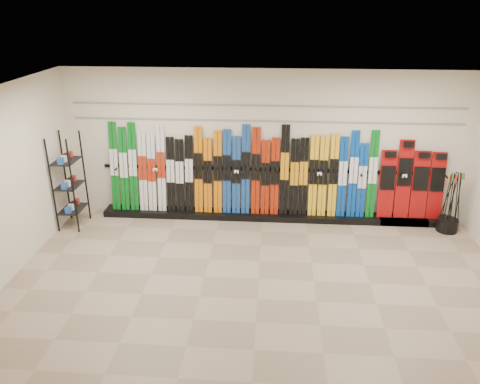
{
  "coord_description": "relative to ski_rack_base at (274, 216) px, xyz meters",
  "views": [
    {
      "loc": [
        0.17,
        -6.47,
        4.19
      ],
      "look_at": [
        -0.38,
        1.0,
        1.1
      ],
      "focal_mm": 35.0,
      "sensor_mm": 36.0,
      "label": 1
    }
  ],
  "objects": [
    {
      "name": "ski_poles",
      "position": [
        3.37,
        -0.33,
        0.55
      ],
      "size": [
        0.42,
        0.26,
        1.18
      ],
      "color": "black",
      "rests_on": "pole_bin"
    },
    {
      "name": "pole_bin",
      "position": [
        3.38,
        -0.31,
        0.07
      ],
      "size": [
        0.39,
        0.39,
        0.25
      ],
      "primitive_type": "cylinder",
      "color": "black",
      "rests_on": "floor"
    },
    {
      "name": "accessory_rack",
      "position": [
        -3.97,
        -0.58,
        0.87
      ],
      "size": [
        0.4,
        0.6,
        1.87
      ],
      "primitive_type": "cube",
      "color": "black",
      "rests_on": "floor"
    },
    {
      "name": "back_wall",
      "position": [
        -0.22,
        0.22,
        1.44
      ],
      "size": [
        8.0,
        0.0,
        8.0
      ],
      "primitive_type": "plane",
      "rotation": [
        1.57,
        0.0,
        0.0
      ],
      "color": "beige",
      "rests_on": "floor"
    },
    {
      "name": "ski_rack_base",
      "position": [
        0.0,
        0.0,
        0.0
      ],
      "size": [
        8.0,
        0.4,
        0.12
      ],
      "primitive_type": "cube",
      "color": "black",
      "rests_on": "floor"
    },
    {
      "name": "snowboards",
      "position": [
        2.7,
        0.07,
        0.76
      ],
      "size": [
        1.26,
        0.24,
        1.57
      ],
      "color": "#990C0C",
      "rests_on": "ski_rack_base"
    },
    {
      "name": "slatwall_rail_1",
      "position": [
        -0.22,
        0.2,
        2.24
      ],
      "size": [
        7.6,
        0.02,
        0.03
      ],
      "primitive_type": "cube",
      "color": "gray",
      "rests_on": "back_wall"
    },
    {
      "name": "left_wall",
      "position": [
        -4.22,
        -2.28,
        1.44
      ],
      "size": [
        0.0,
        5.0,
        5.0
      ],
      "primitive_type": "plane",
      "rotation": [
        1.57,
        0.0,
        1.57
      ],
      "color": "beige",
      "rests_on": "floor"
    },
    {
      "name": "skis",
      "position": [
        -0.69,
        0.06,
        0.89
      ],
      "size": [
        5.37,
        0.26,
        1.82
      ],
      "color": "#076617",
      "rests_on": "ski_rack_base"
    },
    {
      "name": "ceiling",
      "position": [
        -0.22,
        -2.28,
        2.94
      ],
      "size": [
        8.0,
        8.0,
        0.0
      ],
      "primitive_type": "plane",
      "rotation": [
        3.14,
        0.0,
        0.0
      ],
      "color": "silver",
      "rests_on": "back_wall"
    },
    {
      "name": "slatwall_rail_0",
      "position": [
        -0.22,
        0.2,
        1.94
      ],
      "size": [
        7.6,
        0.02,
        0.03
      ],
      "primitive_type": "cube",
      "color": "gray",
      "rests_on": "back_wall"
    },
    {
      "name": "floor",
      "position": [
        -0.22,
        -2.28,
        -0.06
      ],
      "size": [
        8.0,
        8.0,
        0.0
      ],
      "primitive_type": "plane",
      "color": "gray",
      "rests_on": "ground"
    }
  ]
}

